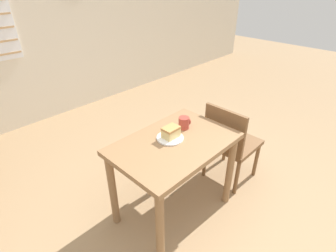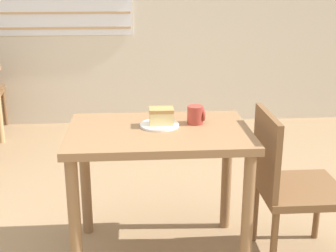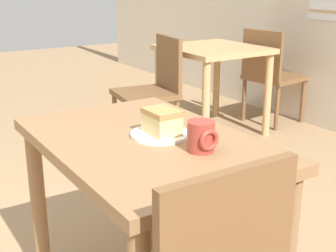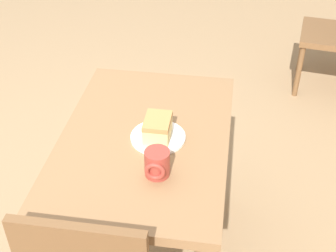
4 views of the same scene
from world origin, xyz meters
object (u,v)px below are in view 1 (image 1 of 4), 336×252
at_px(cake_slice, 171,132).
at_px(dining_table_near, 174,155).
at_px(chair_near_window, 230,141).
at_px(coffee_mug, 184,123).
at_px(plate, 170,138).

bearing_deg(cake_slice, dining_table_near, -107.14).
distance_m(dining_table_near, chair_near_window, 0.70).
distance_m(chair_near_window, cake_slice, 0.75).
relative_size(chair_near_window, coffee_mug, 8.59).
distance_m(plate, cake_slice, 0.05).
height_order(dining_table_near, coffee_mug, coffee_mug).
xyz_separation_m(plate, cake_slice, (0.01, 0.00, 0.05)).
distance_m(dining_table_near, plate, 0.14).
relative_size(plate, coffee_mug, 2.13).
bearing_deg(dining_table_near, cake_slice, 72.86).
bearing_deg(dining_table_near, plate, 82.73).
height_order(plate, coffee_mug, coffee_mug).
bearing_deg(plate, chair_near_window, -11.88).
distance_m(cake_slice, coffee_mug, 0.19).
bearing_deg(cake_slice, chair_near_window, -12.11).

